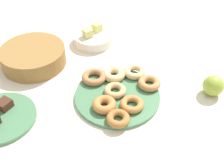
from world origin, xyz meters
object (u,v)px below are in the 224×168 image
at_px(donut_7, 135,72).
at_px(fruit_bowl, 94,38).
at_px(donut_2, 94,77).
at_px(donut_4, 118,119).
at_px(apple, 213,86).
at_px(donut_plate, 117,96).
at_px(donut_5, 149,83).
at_px(donut_1, 133,104).
at_px(cake_plate, 1,118).
at_px(donut_3, 114,74).
at_px(donut_6, 104,105).
at_px(melon_chunk_right, 97,27).
at_px(basket, 33,56).
at_px(brownie_far, 4,104).
at_px(donut_0, 116,90).
at_px(melon_chunk_left, 87,33).

xyz_separation_m(donut_7, fruit_bowl, (0.02, 0.30, -0.01)).
height_order(donut_2, donut_4, same).
bearing_deg(apple, donut_4, 164.16).
distance_m(donut_plate, fruit_bowl, 0.37).
bearing_deg(donut_5, donut_1, -161.00).
bearing_deg(cake_plate, apple, -29.23).
bearing_deg(donut_3, donut_2, 151.64).
bearing_deg(donut_2, donut_7, -27.35).
bearing_deg(fruit_bowl, donut_6, -121.40).
bearing_deg(melon_chunk_right, apple, -79.71).
xyz_separation_m(donut_5, basket, (-0.26, 0.40, 0.01)).
height_order(donut_2, melon_chunk_right, melon_chunk_right).
bearing_deg(donut_7, donut_6, -161.25).
relative_size(donut_1, donut_7, 0.96).
relative_size(donut_1, donut_2, 0.87).
bearing_deg(donut_3, donut_6, -140.72).
relative_size(donut_1, cake_plate, 0.35).
height_order(donut_5, brownie_far, brownie_far).
bearing_deg(donut_6, fruit_bowl, 58.60).
relative_size(donut_2, basket, 0.36).
bearing_deg(cake_plate, fruit_bowl, 19.52).
distance_m(donut_5, melon_chunk_right, 0.40).
xyz_separation_m(donut_3, donut_5, (0.07, -0.12, -0.00)).
distance_m(basket, apple, 0.70).
bearing_deg(donut_4, basket, 97.00).
bearing_deg(basket, donut_7, -51.10).
bearing_deg(donut_2, apple, -47.14).
relative_size(donut_0, fruit_bowl, 0.45).
height_order(donut_5, donut_7, same).
bearing_deg(fruit_bowl, basket, 174.95).
distance_m(donut_plate, donut_7, 0.13).
bearing_deg(donut_6, brownie_far, 140.79).
relative_size(donut_6, apple, 1.08).
distance_m(donut_0, donut_4, 0.14).
xyz_separation_m(donut_4, melon_chunk_left, (0.19, 0.44, 0.03)).
distance_m(donut_1, melon_chunk_left, 0.44).
height_order(donut_1, donut_7, donut_7).
height_order(donut_plate, donut_2, donut_2).
bearing_deg(donut_4, melon_chunk_right, 60.53).
xyz_separation_m(donut_0, donut_5, (0.12, -0.05, 0.00)).
bearing_deg(donut_5, cake_plate, 157.77).
height_order(donut_2, cake_plate, donut_2).
height_order(donut_4, donut_5, donut_5).
bearing_deg(melon_chunk_left, basket, 174.33).
distance_m(melon_chunk_right, apple, 0.56).
bearing_deg(cake_plate, donut_3, -10.79).
bearing_deg(donut_1, donut_7, 45.73).
bearing_deg(donut_5, donut_3, 120.16).
bearing_deg(donut_4, donut_5, 16.87).
relative_size(donut_1, donut_5, 0.97).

